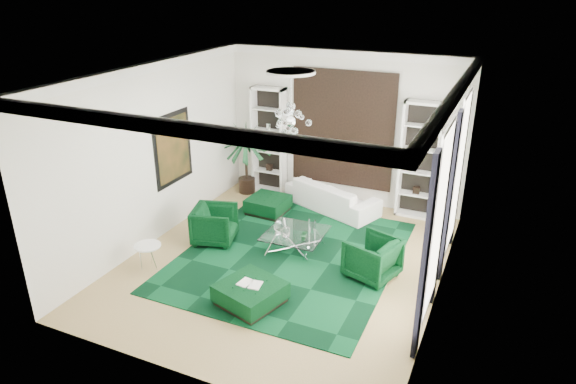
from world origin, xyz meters
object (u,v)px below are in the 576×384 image
at_px(sofa, 332,196).
at_px(ottoman_side, 268,205).
at_px(armchair_left, 215,224).
at_px(coffee_table, 295,241).
at_px(armchair_right, 372,258).
at_px(palm, 246,149).
at_px(ottoman_front, 251,294).
at_px(side_table, 149,257).

bearing_deg(sofa, ottoman_side, 53.29).
height_order(armchair_left, coffee_table, armchair_left).
bearing_deg(sofa, armchair_right, 144.54).
distance_m(ottoman_side, palm, 1.76).
relative_size(armchair_right, coffee_table, 0.75).
height_order(sofa, ottoman_side, sofa).
bearing_deg(ottoman_front, ottoman_side, 111.52).
distance_m(armchair_left, side_table, 1.62).
bearing_deg(side_table, coffee_table, 38.21).
bearing_deg(ottoman_front, armchair_right, 45.83).
xyz_separation_m(armchair_left, ottoman_side, (0.40, 1.80, -0.21)).
bearing_deg(armchair_left, coffee_table, -95.16).
bearing_deg(sofa, palm, 18.76).
xyz_separation_m(ottoman_side, ottoman_front, (1.40, -3.55, 0.00)).
relative_size(ottoman_side, palm, 0.38).
relative_size(armchair_right, ottoman_side, 0.99).
height_order(sofa, side_table, sofa).
bearing_deg(palm, side_table, -88.65).
distance_m(armchair_right, side_table, 4.37).
bearing_deg(coffee_table, ottoman_side, 132.95).
bearing_deg(ottoman_front, palm, 119.05).
height_order(sofa, coffee_table, sofa).
distance_m(armchair_right, ottoman_front, 2.45).
distance_m(sofa, armchair_right, 3.18).
bearing_deg(palm, ottoman_side, -40.82).
bearing_deg(armchair_left, side_table, 141.73).
distance_m(sofa, ottoman_side, 1.60).
xyz_separation_m(coffee_table, side_table, (-2.35, -1.85, 0.04)).
relative_size(sofa, ottoman_front, 2.39).
relative_size(armchair_left, palm, 0.37).
bearing_deg(ottoman_side, side_table, -106.86).
xyz_separation_m(sofa, armchair_right, (1.75, -2.65, 0.06)).
relative_size(sofa, palm, 1.00).
bearing_deg(palm, ottoman_front, -60.95).
bearing_deg(coffee_table, armchair_right, -11.31).
relative_size(armchair_left, side_table, 1.72).
height_order(sofa, palm, palm).
bearing_deg(armchair_right, armchair_left, -71.93).
height_order(ottoman_front, side_table, side_table).
relative_size(armchair_left, coffee_table, 0.75).
distance_m(coffee_table, side_table, 2.99).
relative_size(armchair_right, ottoman_front, 0.89).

